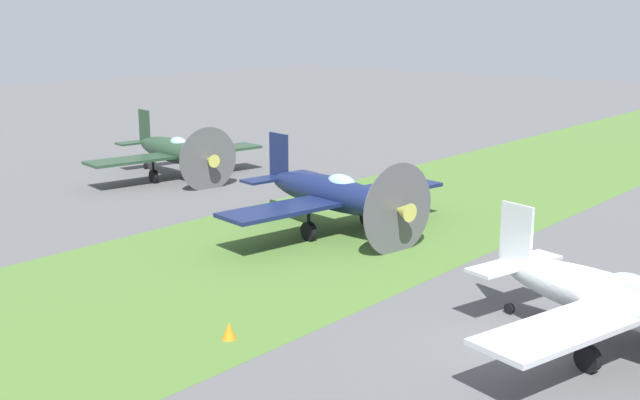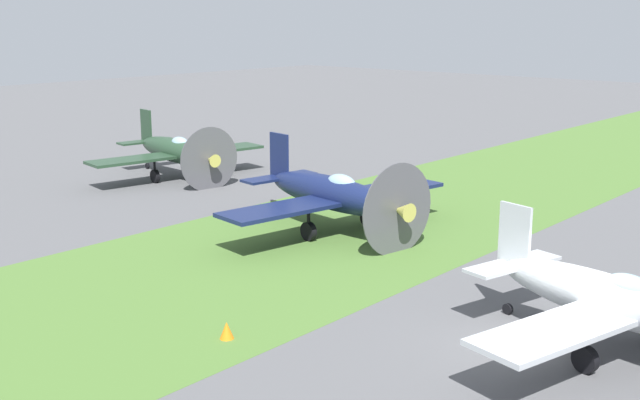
{
  "view_description": "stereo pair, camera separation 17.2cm",
  "coord_description": "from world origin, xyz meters",
  "px_view_note": "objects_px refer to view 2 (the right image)",
  "views": [
    {
      "loc": [
        17.27,
        7.32,
        7.83
      ],
      "look_at": [
        -4.06,
        -11.1,
        1.25
      ],
      "focal_mm": 44.4,
      "sensor_mm": 36.0,
      "label": 1
    },
    {
      "loc": [
        17.16,
        7.45,
        7.83
      ],
      "look_at": [
        -4.06,
        -11.1,
        1.25
      ],
      "focal_mm": 44.4,
      "sensor_mm": 36.0,
      "label": 2
    }
  ],
  "objects_px": {
    "airplane_lead": "(613,300)",
    "runway_marker_cone": "(227,330)",
    "airplane_trail": "(176,151)",
    "airplane_wingman": "(333,194)"
  },
  "relations": [
    {
      "from": "airplane_wingman",
      "to": "runway_marker_cone",
      "type": "distance_m",
      "value": 10.47
    },
    {
      "from": "airplane_trail",
      "to": "runway_marker_cone",
      "type": "height_order",
      "value": "airplane_trail"
    },
    {
      "from": "airplane_lead",
      "to": "runway_marker_cone",
      "type": "distance_m",
      "value": 9.29
    },
    {
      "from": "airplane_lead",
      "to": "runway_marker_cone",
      "type": "relative_size",
      "value": 20.5
    },
    {
      "from": "airplane_lead",
      "to": "airplane_trail",
      "type": "relative_size",
      "value": 0.98
    },
    {
      "from": "airplane_wingman",
      "to": "airplane_trail",
      "type": "bearing_deg",
      "value": -92.8
    },
    {
      "from": "runway_marker_cone",
      "to": "airplane_trail",
      "type": "bearing_deg",
      "value": -125.45
    },
    {
      "from": "airplane_lead",
      "to": "airplane_wingman",
      "type": "xyz_separation_m",
      "value": [
        -3.99,
        -11.96,
        0.12
      ]
    },
    {
      "from": "airplane_wingman",
      "to": "runway_marker_cone",
      "type": "relative_size",
      "value": 22.3
    },
    {
      "from": "airplane_lead",
      "to": "airplane_wingman",
      "type": "distance_m",
      "value": 12.61
    }
  ]
}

